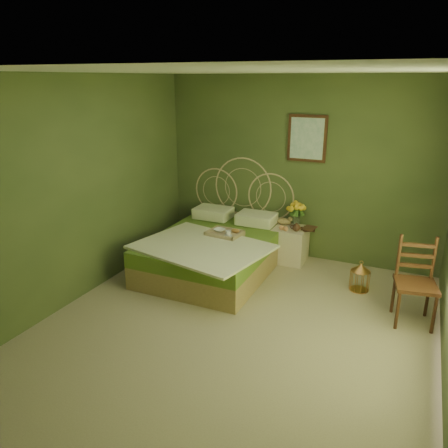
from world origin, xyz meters
The scene contains 13 objects.
floor centered at (0.00, 0.00, 0.00)m, with size 4.50×4.50×0.00m, color tan.
ceiling centered at (0.00, 0.00, 2.60)m, with size 4.50×4.50×0.00m, color silver.
wall_back centered at (0.00, 2.25, 1.30)m, with size 4.00×4.00×0.00m, color #566234.
wall_left centered at (-2.00, 0.00, 1.30)m, with size 4.50×4.50×0.00m, color #566234.
wall_art centered at (0.10, 2.22, 1.75)m, with size 0.54×0.04×0.64m.
bed centered at (-0.85, 1.29, 0.31)m, with size 1.79×2.27×1.40m.
nightstand centered at (0.01, 2.00, 0.34)m, with size 0.46×0.47×0.94m.
chair centered at (1.70, 0.97, 0.52)m, with size 0.49×0.49×0.94m.
birdcage centered at (1.07, 1.44, 0.17)m, with size 0.24×0.24×0.36m.
book_lower centered at (0.18, 2.00, 0.52)m, with size 0.17×0.22×0.02m, color #381E0F.
book_upper centered at (0.18, 2.00, 0.54)m, with size 0.17×0.23×0.02m, color #472819.
cereal_bowl centered at (-0.82, 1.33, 0.56)m, with size 0.15×0.15×0.04m, color white.
coffee_cup centered at (-0.64, 1.22, 0.58)m, with size 0.08×0.08×0.07m, color white.
Camera 1 is at (1.59, -3.77, 2.55)m, focal length 35.00 mm.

